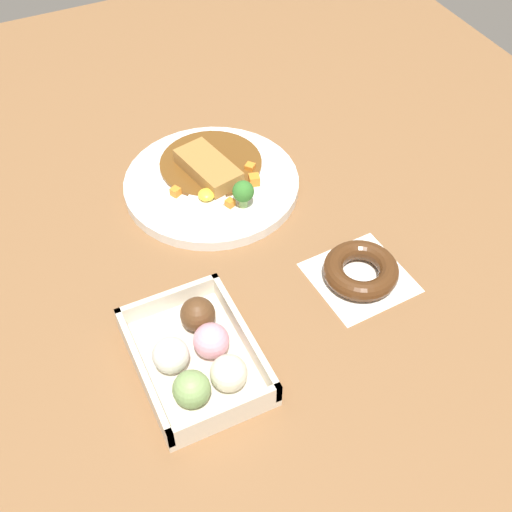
% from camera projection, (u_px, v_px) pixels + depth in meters
% --- Properties ---
extents(ground_plane, '(1.60, 1.60, 0.00)m').
position_uv_depth(ground_plane, '(184.00, 248.00, 0.99)').
color(ground_plane, brown).
extents(curry_plate, '(0.28, 0.28, 0.06)m').
position_uv_depth(curry_plate, '(212.00, 181.00, 1.07)').
color(curry_plate, white).
rests_on(curry_plate, ground_plane).
extents(donut_box, '(0.20, 0.14, 0.06)m').
position_uv_depth(donut_box, '(198.00, 357.00, 0.83)').
color(donut_box, beige).
rests_on(donut_box, ground_plane).
extents(chocolate_ring_donut, '(0.14, 0.14, 0.03)m').
position_uv_depth(chocolate_ring_donut, '(361.00, 271.00, 0.94)').
color(chocolate_ring_donut, white).
rests_on(chocolate_ring_donut, ground_plane).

